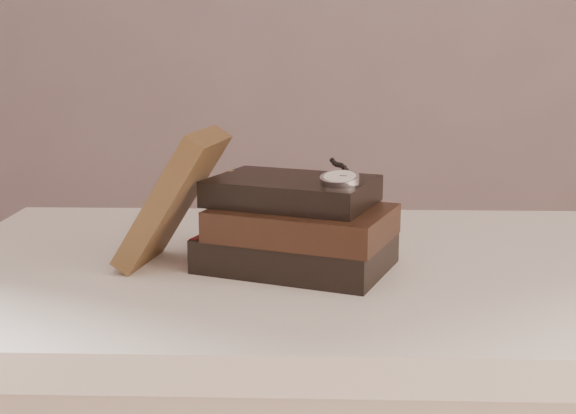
{
  "coord_description": "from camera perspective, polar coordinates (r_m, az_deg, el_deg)",
  "views": [
    {
      "loc": [
        -0.03,
        -0.58,
        1.02
      ],
      "look_at": [
        -0.06,
        0.32,
        0.82
      ],
      "focal_mm": 48.15,
      "sensor_mm": 36.0,
      "label": 1
    }
  ],
  "objects": [
    {
      "name": "table",
      "position": [
        1.0,
        3.28,
        -9.07
      ],
      "size": [
        1.0,
        0.6,
        0.75
      ],
      "color": "white",
      "rests_on": "ground"
    },
    {
      "name": "book_stack",
      "position": [
        0.93,
        0.69,
        -1.48
      ],
      "size": [
        0.25,
        0.22,
        0.11
      ],
      "color": "black",
      "rests_on": "table"
    },
    {
      "name": "journal",
      "position": [
        0.94,
        -8.5,
        0.63
      ],
      "size": [
        0.14,
        0.13,
        0.17
      ],
      "primitive_type": "cube",
      "rotation": [
        0.0,
        0.56,
        -0.18
      ],
      "color": "#412C19",
      "rests_on": "table"
    },
    {
      "name": "pocket_watch",
      "position": [
        0.89,
        3.83,
        2.18
      ],
      "size": [
        0.06,
        0.15,
        0.02
      ],
      "color": "silver",
      "rests_on": "book_stack"
    },
    {
      "name": "eyeglasses",
      "position": [
        1.02,
        -1.83,
        0.42
      ],
      "size": [
        0.12,
        0.13,
        0.04
      ],
      "color": "silver",
      "rests_on": "book_stack"
    }
  ]
}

